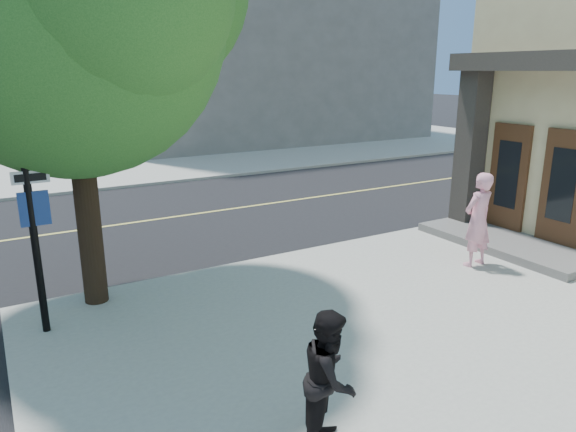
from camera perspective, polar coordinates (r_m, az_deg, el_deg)
ground at (r=10.42m, az=-23.16°, el=-8.59°), size 140.00×140.00×0.00m
road_ew at (r=14.66m, az=-25.56°, el=-2.00°), size 140.00×9.00×0.01m
sidewalk_ne at (r=34.47m, az=-5.43°, el=8.82°), size 29.00×25.00×0.12m
filler_ne at (r=35.04m, az=-5.32°, el=20.50°), size 18.00×16.00×14.00m
man_on_phone at (r=11.38m, az=19.89°, el=-0.38°), size 0.73×0.50×1.95m
pedestrian at (r=5.82m, az=4.60°, el=-17.12°), size 0.95×0.95×1.55m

